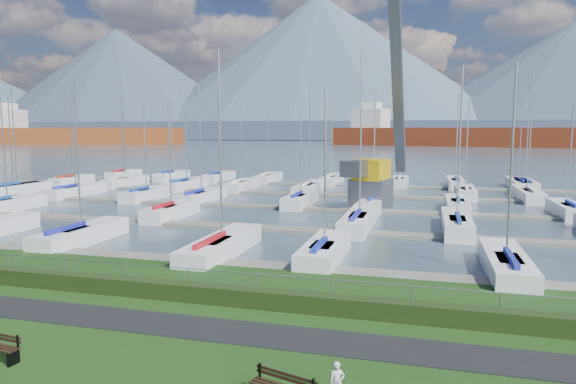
% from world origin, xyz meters
% --- Properties ---
extents(path, '(160.00, 2.00, 0.04)m').
position_xyz_m(path, '(0.00, -3.00, 0.01)').
color(path, black).
rests_on(path, grass).
extents(water, '(800.00, 540.00, 0.20)m').
position_xyz_m(water, '(0.00, 260.00, -0.40)').
color(water, '#3C4C58').
extents(hedge, '(80.00, 0.70, 0.70)m').
position_xyz_m(hedge, '(0.00, -0.40, 0.35)').
color(hedge, black).
rests_on(hedge, grass).
extents(fence, '(80.00, 0.04, 0.04)m').
position_xyz_m(fence, '(0.00, 0.00, 1.20)').
color(fence, gray).
rests_on(fence, grass).
extents(foothill, '(900.00, 80.00, 12.00)m').
position_xyz_m(foothill, '(0.00, 330.00, 6.00)').
color(foothill, '#444F63').
rests_on(foothill, water).
extents(mountains, '(1190.00, 360.00, 115.00)m').
position_xyz_m(mountains, '(7.35, 404.62, 46.68)').
color(mountains, '#425260').
rests_on(mountains, water).
extents(docks, '(90.00, 41.60, 0.25)m').
position_xyz_m(docks, '(0.00, 26.00, -0.22)').
color(docks, slate).
rests_on(docks, water).
extents(person, '(0.46, 0.38, 1.09)m').
position_xyz_m(person, '(6.28, -6.31, 0.54)').
color(person, silver).
rests_on(person, grass).
extents(crane, '(5.12, 13.44, 22.35)m').
position_xyz_m(crane, '(4.01, 28.87, 5.33)').
color(crane, slate).
rests_on(crane, water).
extents(cargo_ship_west, '(98.24, 40.50, 21.50)m').
position_xyz_m(cargo_ship_west, '(-154.77, 188.15, 3.57)').
color(cargo_ship_west, brown).
rests_on(cargo_ship_west, water).
extents(cargo_ship_mid, '(104.07, 41.93, 21.50)m').
position_xyz_m(cargo_ship_mid, '(13.60, 212.99, 3.51)').
color(cargo_ship_mid, maroon).
rests_on(cargo_ship_mid, water).
extents(sailboat_fleet, '(75.74, 49.59, 13.29)m').
position_xyz_m(sailboat_fleet, '(0.35, 29.60, 5.33)').
color(sailboat_fleet, '#203FA4').
rests_on(sailboat_fleet, water).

